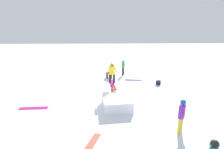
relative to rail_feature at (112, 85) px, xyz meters
The scene contains 11 objects.
ground_plane 0.64m from the rail_feature, ahead, with size 60.00×60.00×0.00m, color white.
rail_feature is the anchor object (origin of this frame).
snow_kicker_ramp 1.92m from the rail_feature, behind, with size 1.80×1.50×0.61m, color white.
main_rider_on_rail 0.78m from the rail_feature, ahead, with size 1.41×0.70×1.34m.
bystander_purple 5.10m from the rail_feature, 146.66° to the right, with size 0.61×0.44×1.53m.
bystander_green 4.64m from the rail_feature, 13.89° to the right, with size 0.61×0.27×1.35m.
loose_snowboard_magenta 4.81m from the rail_feature, 113.21° to the left, with size 1.55×0.28×0.02m, color #D02093.
loose_snowboard_navy 3.51m from the rail_feature, 32.50° to the right, with size 1.35×0.28×0.02m, color navy.
loose_snowboard_coral 5.10m from the rail_feature, 169.36° to the left, with size 1.44×0.28×0.02m, color #F3614D.
folding_chair 3.64m from the rail_feature, ahead, with size 0.59×0.59×0.88m.
backpack_on_snow 4.00m from the rail_feature, 63.77° to the right, with size 0.30×0.22×0.34m, color black.
Camera 1 is at (-10.69, 0.26, 4.50)m, focal length 28.00 mm.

